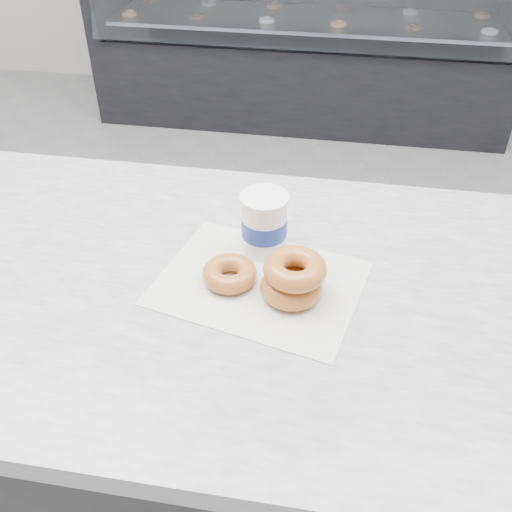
% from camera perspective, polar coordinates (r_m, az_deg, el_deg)
% --- Properties ---
extents(ground, '(5.00, 5.00, 0.00)m').
position_cam_1_polar(ground, '(2.06, -1.94, -10.41)').
color(ground, gray).
rests_on(ground, ground).
extents(counter, '(3.06, 0.76, 0.90)m').
position_cam_1_polar(counter, '(1.35, -7.50, -16.65)').
color(counter, '#333335').
rests_on(counter, ground).
extents(display_case, '(2.40, 0.74, 1.25)m').
position_cam_1_polar(display_case, '(3.62, 4.86, 21.29)').
color(display_case, black).
rests_on(display_case, ground).
extents(wax_paper, '(0.39, 0.33, 0.00)m').
position_cam_1_polar(wax_paper, '(0.99, 0.34, -2.71)').
color(wax_paper, silver).
rests_on(wax_paper, counter).
extents(donut_single, '(0.11, 0.11, 0.03)m').
position_cam_1_polar(donut_single, '(0.98, -2.66, -1.77)').
color(donut_single, '#C07635').
rests_on(donut_single, wax_paper).
extents(donut_stack, '(0.12, 0.12, 0.07)m').
position_cam_1_polar(donut_stack, '(0.94, 3.73, -2.21)').
color(donut_stack, '#C07635').
rests_on(donut_stack, wax_paper).
extents(coffee_cup, '(0.09, 0.09, 0.12)m').
position_cam_1_polar(coffee_cup, '(1.03, 0.83, 3.30)').
color(coffee_cup, white).
rests_on(coffee_cup, counter).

